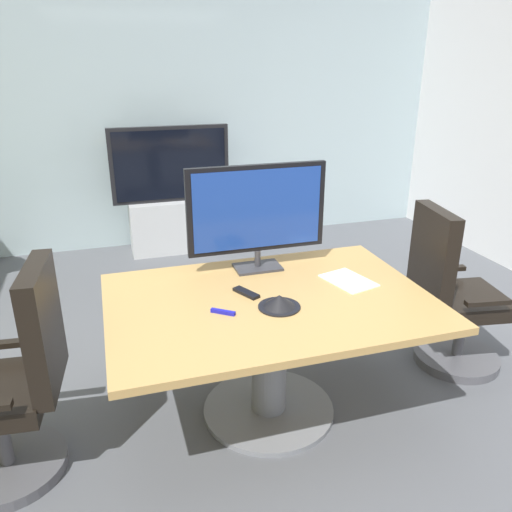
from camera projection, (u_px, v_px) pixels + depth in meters
The scene contains 11 objects.
ground_plane at pixel (248, 393), 3.15m from camera, with size 7.12×7.12×0.00m, color #515459.
wall_back_glass_partition at pixel (167, 120), 5.34m from camera, with size 6.12×0.10×2.65m, color #9EB2B7.
conference_table at pixel (269, 330), 2.80m from camera, with size 1.72×1.19×0.74m.
office_chair_left at pixel (15, 393), 2.41m from camera, with size 0.61×0.59×1.09m.
office_chair_right at pixel (451, 302), 3.30m from camera, with size 0.63×0.61×1.09m.
tv_monitor at pixel (257, 212), 2.99m from camera, with size 0.84×0.18×0.64m.
wall_display_unit at pixel (173, 210), 5.33m from camera, with size 1.20×0.36×1.31m.
conference_phone at pixel (279, 302), 2.61m from camera, with size 0.22×0.22×0.07m.
remote_control at pixel (246, 293), 2.77m from camera, with size 0.05×0.17×0.02m, color black.
whiteboard_marker at pixel (223, 312), 2.56m from camera, with size 0.13×0.02×0.02m, color #1919A5.
paper_notepad at pixel (349, 281), 2.93m from camera, with size 0.21×0.30×0.01m, color white.
Camera 1 is at (-0.72, -2.52, 1.94)m, focal length 35.68 mm.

